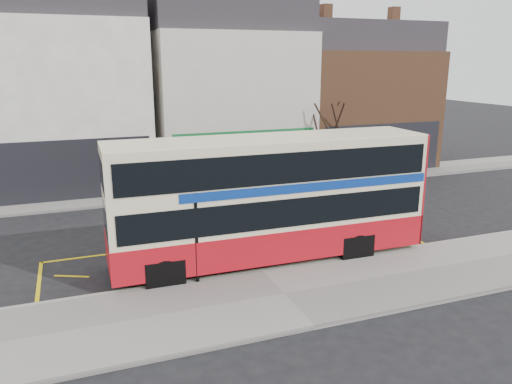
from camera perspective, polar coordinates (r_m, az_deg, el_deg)
name	(u,v)px	position (r m, az deg, el deg)	size (l,w,h in m)	color
ground	(257,269)	(17.37, 0.15, -8.79)	(120.00, 120.00, 0.00)	black
pavement	(284,296)	(15.41, 3.23, -11.73)	(40.00, 4.00, 0.15)	gray
kerb	(261,271)	(17.02, 0.60, -9.03)	(40.00, 0.15, 0.15)	gray
far_pavement	(186,191)	(27.37, -8.00, 0.11)	(50.00, 3.00, 0.15)	gray
road_markings	(242,253)	(18.75, -1.59, -6.94)	(14.00, 3.40, 0.01)	yellow
terrace_left	(69,91)	(29.92, -20.64, 10.76)	(8.00, 8.01, 11.80)	white
terrace_green_shop	(225,92)	(31.29, -3.61, 11.33)	(9.00, 8.01, 11.30)	beige
terrace_right	(352,97)	(35.02, 10.89, 10.65)	(9.00, 8.01, 10.30)	brown
double_decker_bus	(271,197)	(17.39, 1.67, -0.61)	(11.13, 2.72, 4.43)	beige
bus_stop_post	(198,229)	(15.59, -6.67, -4.17)	(0.73, 0.15, 2.92)	black
car_grey	(200,191)	(24.81, -6.43, 0.14)	(1.51, 4.32, 1.42)	#414549
car_white	(368,170)	(30.19, 12.65, 2.52)	(2.01, 4.94, 1.43)	silver
street_tree_right	(327,113)	(29.30, 8.11, 8.97)	(2.75, 2.75, 5.94)	#301E15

